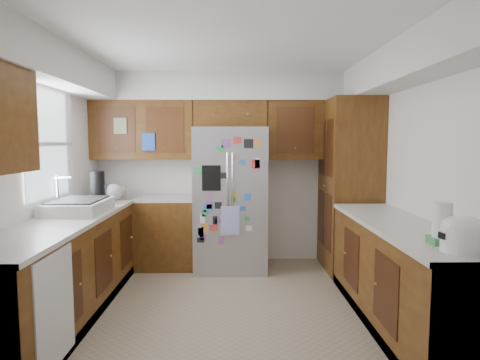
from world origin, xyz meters
name	(u,v)px	position (x,y,z in m)	size (l,w,h in m)	color
floor	(229,305)	(0.00, 0.00, 0.00)	(3.60, 3.60, 0.00)	tan
room_shell	(219,123)	(-0.11, 0.36, 1.82)	(3.64, 3.24, 2.52)	white
left_counter_run	(92,263)	(-1.36, 0.03, 0.43)	(1.36, 3.20, 0.92)	#49250E
right_counter_run	(400,280)	(1.50, -0.47, 0.42)	(0.63, 2.25, 0.92)	#49250E
pantry	(349,186)	(1.50, 1.15, 1.07)	(0.60, 0.90, 2.15)	#49250E
fridge	(230,199)	(0.00, 1.20, 0.90)	(0.90, 0.79, 1.80)	#99999E
bridge_cabinet	(230,115)	(0.00, 1.43, 1.98)	(0.96, 0.34, 0.35)	#49250E
fridge_top_items	(224,92)	(-0.08, 1.40, 2.26)	(0.82, 0.29, 0.25)	#143EB4
sink_assembly	(78,206)	(-1.50, 0.10, 0.99)	(0.52, 0.70, 0.37)	silver
left_counter_clutter	(104,191)	(-1.48, 0.82, 1.05)	(0.38, 0.83, 0.38)	black
rice_cooker	(463,233)	(1.50, -1.38, 1.04)	(0.27, 0.26, 0.23)	white
paper_towel	(442,223)	(1.47, -1.19, 1.06)	(0.13, 0.13, 0.29)	white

